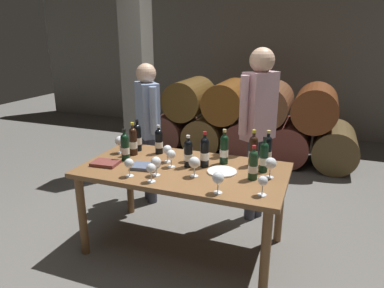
{
  "coord_description": "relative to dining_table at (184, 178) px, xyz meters",
  "views": [
    {
      "loc": [
        1.03,
        -2.51,
        1.84
      ],
      "look_at": [
        0.0,
        0.2,
        0.91
      ],
      "focal_mm": 32.63,
      "sensor_mm": 36.0,
      "label": 1
    }
  ],
  "objects": [
    {
      "name": "wine_bottle_2",
      "position": [
        0.64,
        0.3,
        0.22
      ],
      "size": [
        0.07,
        0.07,
        0.31
      ],
      "color": "black",
      "rests_on": "dining_table"
    },
    {
      "name": "dining_table",
      "position": [
        0.0,
        0.0,
        0.0
      ],
      "size": [
        1.7,
        0.9,
        0.76
      ],
      "color": "brown",
      "rests_on": "ground_plane"
    },
    {
      "name": "wine_bottle_4",
      "position": [
        -0.55,
        -0.01,
        0.22
      ],
      "size": [
        0.07,
        0.07,
        0.29
      ],
      "color": "black",
      "rests_on": "dining_table"
    },
    {
      "name": "wine_bottle_0",
      "position": [
        0.03,
        0.04,
        0.21
      ],
      "size": [
        0.07,
        0.07,
        0.28
      ],
      "color": "black",
      "rests_on": "dining_table"
    },
    {
      "name": "barrel_stack",
      "position": [
        0.0,
        2.6,
        -0.13
      ],
      "size": [
        3.12,
        0.9,
        1.15
      ],
      "color": "brown",
      "rests_on": "ground_plane"
    },
    {
      "name": "wine_glass_8",
      "position": [
        0.7,
        0.05,
        0.21
      ],
      "size": [
        0.09,
        0.09,
        0.16
      ],
      "color": "white",
      "rests_on": "dining_table"
    },
    {
      "name": "wine_bottle_3",
      "position": [
        -0.58,
        0.27,
        0.22
      ],
      "size": [
        0.07,
        0.07,
        0.31
      ],
      "color": "black",
      "rests_on": "dining_table"
    },
    {
      "name": "wine_glass_1",
      "position": [
        -0.02,
        0.16,
        0.2
      ],
      "size": [
        0.08,
        0.08,
        0.16
      ],
      "color": "white",
      "rests_on": "dining_table"
    },
    {
      "name": "wine_bottle_9",
      "position": [
        0.29,
        0.22,
        0.22
      ],
      "size": [
        0.07,
        0.07,
        0.31
      ],
      "color": "black",
      "rests_on": "dining_table"
    },
    {
      "name": "wine_glass_3",
      "position": [
        0.7,
        -0.28,
        0.19
      ],
      "size": [
        0.07,
        0.07,
        0.14
      ],
      "color": "white",
      "rests_on": "dining_table"
    },
    {
      "name": "wine_glass_0",
      "position": [
        0.41,
        -0.36,
        0.2
      ],
      "size": [
        0.08,
        0.08,
        0.16
      ],
      "color": "white",
      "rests_on": "dining_table"
    },
    {
      "name": "leather_ledger",
      "position": [
        -0.65,
        -0.17,
        0.11
      ],
      "size": [
        0.23,
        0.18,
        0.03
      ],
      "primitive_type": "cube",
      "rotation": [
        0.0,
        0.0,
        0.08
      ],
      "color": "brown",
      "rests_on": "dining_table"
    },
    {
      "name": "wine_glass_2",
      "position": [
        -0.12,
        -0.35,
        0.2
      ],
      "size": [
        0.07,
        0.07,
        0.15
      ],
      "color": "white",
      "rests_on": "dining_table"
    },
    {
      "name": "tasting_notebook",
      "position": [
        -0.3,
        -0.12,
        0.11
      ],
      "size": [
        0.24,
        0.19,
        0.03
      ],
      "primitive_type": "cube",
      "rotation": [
        0.0,
        0.0,
        0.15
      ],
      "color": "#4C5670",
      "rests_on": "dining_table"
    },
    {
      "name": "wine_glass_10",
      "position": [
        0.15,
        -0.14,
        0.21
      ],
      "size": [
        0.09,
        0.09,
        0.16
      ],
      "color": "white",
      "rests_on": "dining_table"
    },
    {
      "name": "ground_plane",
      "position": [
        0.0,
        0.0,
        -0.67
      ],
      "size": [
        14.0,
        14.0,
        0.0
      ],
      "primitive_type": "plane",
      "color": "#66635E"
    },
    {
      "name": "wine_bottle_7",
      "position": [
        0.63,
        0.15,
        0.22
      ],
      "size": [
        0.07,
        0.07,
        0.3
      ],
      "color": "black",
      "rests_on": "dining_table"
    },
    {
      "name": "wine_glass_7",
      "position": [
        -0.33,
        -0.31,
        0.2
      ],
      "size": [
        0.07,
        0.07,
        0.15
      ],
      "color": "white",
      "rests_on": "dining_table"
    },
    {
      "name": "sommelier_presenting",
      "position": [
        0.47,
        0.75,
        0.37
      ],
      "size": [
        0.32,
        0.43,
        1.72
      ],
      "color": "#383842",
      "rests_on": "ground_plane"
    },
    {
      "name": "wine_bottle_10",
      "position": [
        0.59,
        -0.03,
        0.21
      ],
      "size": [
        0.07,
        0.07,
        0.27
      ],
      "color": "#19381E",
      "rests_on": "dining_table"
    },
    {
      "name": "wine_bottle_5",
      "position": [
        0.16,
        0.09,
        0.22
      ],
      "size": [
        0.07,
        0.07,
        0.31
      ],
      "color": "black",
      "rests_on": "dining_table"
    },
    {
      "name": "stone_pillar",
      "position": [
        -1.3,
        1.6,
        0.63
      ],
      "size": [
        0.32,
        0.32,
        2.6
      ],
      "primitive_type": "cube",
      "color": "slate",
      "rests_on": "ground_plane"
    },
    {
      "name": "taster_seated_left",
      "position": [
        -0.7,
        0.72,
        0.25
      ],
      "size": [
        0.37,
        0.38,
        1.54
      ],
      "color": "#383842",
      "rests_on": "ground_plane"
    },
    {
      "name": "wine_bottle_6",
      "position": [
        -0.56,
        0.15,
        0.22
      ],
      "size": [
        0.07,
        0.07,
        0.31
      ],
      "color": "black",
      "rests_on": "dining_table"
    },
    {
      "name": "cellar_back_wall",
      "position": [
        0.0,
        4.2,
        0.73
      ],
      "size": [
        10.0,
        0.24,
        2.8
      ],
      "primitive_type": "cube",
      "color": "slate",
      "rests_on": "ground_plane"
    },
    {
      "name": "serving_plate",
      "position": [
        0.33,
        0.02,
        0.1
      ],
      "size": [
        0.24,
        0.24,
        0.01
      ],
      "primitive_type": "cylinder",
      "color": "white",
      "rests_on": "dining_table"
    },
    {
      "name": "wine_bottle_8",
      "position": [
        -0.35,
        0.26,
        0.21
      ],
      "size": [
        0.07,
        0.07,
        0.27
      ],
      "color": "black",
      "rests_on": "dining_table"
    },
    {
      "name": "wine_glass_6",
      "position": [
        -0.14,
        -0.22,
        0.2
      ],
      "size": [
        0.08,
        0.08,
        0.16
      ],
      "color": "white",
      "rests_on": "dining_table"
    },
    {
      "name": "wine_glass_5",
      "position": [
        -0.11,
        -0.02,
        0.2
      ],
      "size": [
        0.08,
        0.08,
        0.15
      ],
      "color": "white",
      "rests_on": "dining_table"
    },
    {
      "name": "wine_bottle_1",
      "position": [
        0.53,
        0.26,
        0.23
      ],
      "size": [
        0.07,
        0.07,
        0.31
      ],
      "color": "black",
      "rests_on": "dining_table"
    },
    {
      "name": "wine_glass_4",
      "position": [
        -0.7,
        0.14,
        0.21
      ],
      "size": [
        0.09,
        0.09,
        0.16
      ],
      "color": "white",
      "rests_on": "dining_table"
    },
    {
      "name": "wine_glass_9",
      "position": [
        -0.18,
        0.08,
        0.2
      ],
      "size": [
        0.08,
        0.08,
        0.15
      ],
      "color": "white",
      "rests_on": "dining_table"
    }
  ]
}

